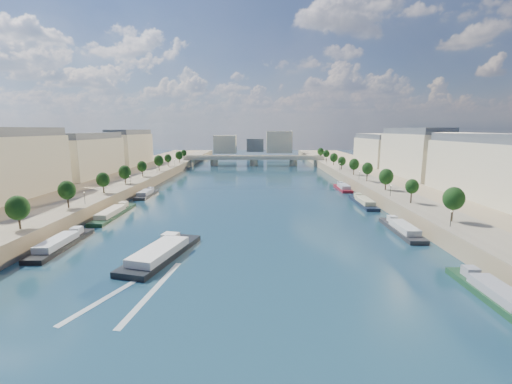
{
  "coord_description": "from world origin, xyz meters",
  "views": [
    {
      "loc": [
        4.36,
        -38.46,
        29.37
      ],
      "look_at": [
        3.14,
        93.3,
        5.0
      ],
      "focal_mm": 24.0,
      "sensor_mm": 36.0,
      "label": 1
    }
  ],
  "objects": [
    {
      "name": "pave_right",
      "position": [
        57.0,
        100.0,
        5.05
      ],
      "size": [
        14.0,
        520.0,
        0.1
      ],
      "primitive_type": "cube",
      "color": "gray",
      "rests_on": "quay_right"
    },
    {
      "name": "buildings_left",
      "position": [
        -85.0,
        112.0,
        16.45
      ],
      "size": [
        16.0,
        226.0,
        23.2
      ],
      "color": "beige",
      "rests_on": "ground"
    },
    {
      "name": "moored_barges_right",
      "position": [
        45.5,
        54.97,
        0.84
      ],
      "size": [
        5.0,
        163.35,
        3.6
      ],
      "color": "black",
      "rests_on": "ground"
    },
    {
      "name": "quay_left",
      "position": [
        -72.0,
        100.0,
        2.5
      ],
      "size": [
        44.0,
        520.0,
        5.0
      ],
      "primitive_type": "cube",
      "color": "#9E8460",
      "rests_on": "ground"
    },
    {
      "name": "lamps_left",
      "position": [
        -52.5,
        90.0,
        7.78
      ],
      "size": [
        0.36,
        200.36,
        4.28
      ],
      "color": "black",
      "rests_on": "ground"
    },
    {
      "name": "quay_right",
      "position": [
        72.0,
        100.0,
        2.5
      ],
      "size": [
        44.0,
        520.0,
        5.0
      ],
      "primitive_type": "cube",
      "color": "#9E8460",
      "rests_on": "ground"
    },
    {
      "name": "bridge",
      "position": [
        0.0,
        237.65,
        5.08
      ],
      "size": [
        112.0,
        12.0,
        8.15
      ],
      "color": "#C1B79E",
      "rests_on": "ground"
    },
    {
      "name": "skyline",
      "position": [
        3.19,
        319.52,
        14.66
      ],
      "size": [
        79.0,
        42.0,
        22.0
      ],
      "color": "beige",
      "rests_on": "ground"
    },
    {
      "name": "trees_left",
      "position": [
        -55.0,
        102.0,
        10.48
      ],
      "size": [
        4.8,
        268.8,
        8.26
      ],
      "color": "#382B1E",
      "rests_on": "ground"
    },
    {
      "name": "ground",
      "position": [
        0.0,
        100.0,
        0.0
      ],
      "size": [
        700.0,
        700.0,
        0.0
      ],
      "primitive_type": "plane",
      "color": "#0C2635",
      "rests_on": "ground"
    },
    {
      "name": "wake",
      "position": [
        -18.31,
        20.13,
        0.02
      ],
      "size": [
        13.86,
        25.95,
        0.04
      ],
      "color": "silver",
      "rests_on": "ground"
    },
    {
      "name": "lamps_right",
      "position": [
        52.5,
        105.0,
        7.78
      ],
      "size": [
        0.36,
        200.36,
        4.28
      ],
      "color": "black",
      "rests_on": "ground"
    },
    {
      "name": "moored_barges_left",
      "position": [
        -45.5,
        51.03,
        0.84
      ],
      "size": [
        5.0,
        153.84,
        3.6
      ],
      "color": "#1B233D",
      "rests_on": "ground"
    },
    {
      "name": "tour_barge",
      "position": [
        -18.31,
        36.76,
        0.99
      ],
      "size": [
        13.94,
        27.8,
        3.71
      ],
      "rotation": [
        0.0,
        0.0,
        -0.25
      ],
      "color": "black",
      "rests_on": "ground"
    },
    {
      "name": "trees_right",
      "position": [
        55.0,
        110.0,
        10.48
      ],
      "size": [
        4.8,
        268.8,
        8.26
      ],
      "color": "#382B1E",
      "rests_on": "ground"
    },
    {
      "name": "pave_left",
      "position": [
        -57.0,
        100.0,
        5.05
      ],
      "size": [
        14.0,
        520.0,
        0.1
      ],
      "primitive_type": "cube",
      "color": "gray",
      "rests_on": "quay_left"
    },
    {
      "name": "buildings_right",
      "position": [
        85.0,
        112.0,
        16.45
      ],
      "size": [
        16.0,
        226.0,
        23.2
      ],
      "color": "beige",
      "rests_on": "ground"
    }
  ]
}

